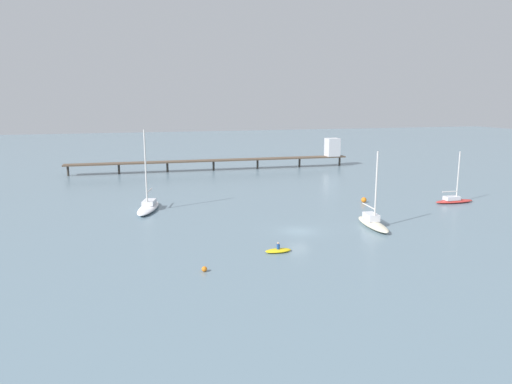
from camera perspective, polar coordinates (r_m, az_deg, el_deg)
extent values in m
plane|color=slate|center=(61.20, 5.14, -4.74)|extent=(400.00, 400.00, 0.00)
cube|color=brown|center=(113.62, -5.14, 3.81)|extent=(67.43, 4.68, 0.30)
cylinder|color=#38332D|center=(113.06, -21.70, 2.38)|extent=(0.50, 0.50, 2.25)
cylinder|color=#38332D|center=(112.25, -16.17, 2.67)|extent=(0.50, 0.50, 2.25)
cylinder|color=#38332D|center=(112.49, -10.61, 2.93)|extent=(0.50, 0.50, 2.25)
cylinder|color=#38332D|center=(113.78, -5.13, 3.17)|extent=(0.50, 0.50, 2.25)
cylinder|color=#38332D|center=(116.09, 0.19, 3.37)|extent=(0.50, 0.50, 2.25)
cylinder|color=#38332D|center=(119.34, 5.26, 3.53)|extent=(0.50, 0.50, 2.25)
cylinder|color=#38332D|center=(123.48, 10.02, 3.66)|extent=(0.50, 0.50, 2.25)
cube|color=silver|center=(122.20, 9.17, 5.35)|extent=(3.21, 3.21, 4.51)
ellipsoid|color=red|center=(84.20, 22.76, -1.03)|extent=(6.91, 2.09, 0.49)
cube|color=silver|center=(83.76, 22.49, -0.68)|extent=(2.50, 1.42, 0.63)
cylinder|color=silver|center=(83.70, 23.16, 1.80)|extent=(0.20, 0.20, 7.93)
cylinder|color=silver|center=(83.26, 22.28, 0.05)|extent=(2.76, 0.21, 0.16)
ellipsoid|color=beige|center=(64.56, 13.90, -3.79)|extent=(2.82, 8.43, 0.86)
cube|color=silver|center=(64.93, 13.69, -2.90)|extent=(1.67, 2.64, 0.88)
cylinder|color=silver|center=(63.11, 14.26, 0.57)|extent=(0.22, 0.22, 9.29)
cylinder|color=silver|center=(65.42, 13.42, -1.68)|extent=(0.53, 3.88, 0.18)
ellipsoid|color=white|center=(74.14, -12.85, -1.88)|extent=(5.13, 10.19, 0.76)
cube|color=silver|center=(74.74, -12.74, -1.21)|extent=(2.46, 3.22, 0.68)
cylinder|color=silver|center=(72.56, -13.14, 2.77)|extent=(0.24, 0.24, 11.54)
cylinder|color=silver|center=(74.84, -12.72, 0.17)|extent=(1.16, 3.41, 0.19)
ellipsoid|color=yellow|center=(52.91, 2.69, -7.05)|extent=(2.98, 1.37, 0.35)
cylinder|color=navy|center=(52.78, 2.69, -6.59)|extent=(0.36, 0.36, 0.55)
sphere|color=tan|center=(52.66, 2.70, -6.18)|extent=(0.24, 0.24, 0.24)
sphere|color=orange|center=(79.74, 12.86, -0.94)|extent=(0.88, 0.88, 0.88)
sphere|color=orange|center=(47.33, -6.23, -9.20)|extent=(0.54, 0.54, 0.54)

